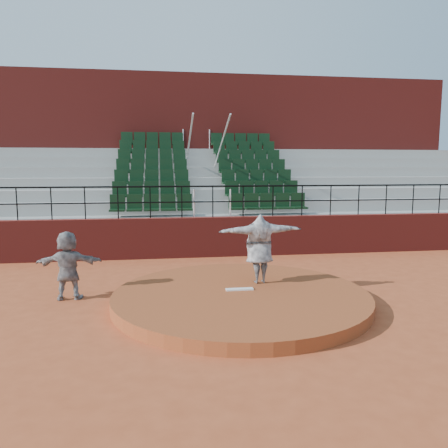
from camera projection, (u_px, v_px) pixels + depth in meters
The scene contains 9 objects.
ground at pixel (241, 303), 9.44m from camera, with size 90.00×90.00×0.00m, color #AF4C27.
pitchers_mound at pixel (241, 297), 9.43m from camera, with size 5.50×5.50×0.25m, color #944421.
pitching_rubber at pixel (240, 289), 9.55m from camera, with size 0.60×0.15×0.03m, color white.
boundary_wall at pixel (213, 237), 14.26m from camera, with size 24.00×0.30×1.30m, color maroon.
wall_railing at pixel (213, 195), 14.08m from camera, with size 24.04×0.05×1.03m.
seating_deck at pixel (202, 204), 17.74m from camera, with size 24.00×5.97×4.63m.
press_box_facade at pixel (194, 154), 21.33m from camera, with size 24.00×3.00×7.10m, color maroon.
pitcher at pixel (259, 249), 10.07m from camera, with size 1.97×0.54×1.60m, color black.
fielder at pixel (68, 265), 9.64m from camera, with size 1.42×0.45×1.54m, color black.
Camera 1 is at (-1.69, -8.99, 2.94)m, focal length 35.00 mm.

